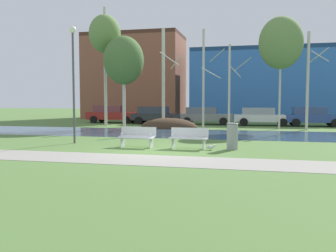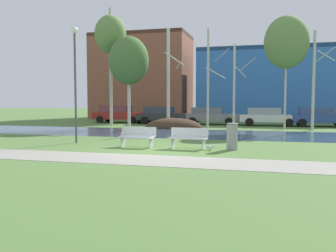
% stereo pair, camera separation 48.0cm
% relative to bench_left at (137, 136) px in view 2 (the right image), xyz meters
% --- Properties ---
extents(ground_plane, '(120.00, 120.00, 0.00)m').
position_rel_bench_left_xyz_m(ground_plane, '(1.12, 8.81, -0.47)').
color(ground_plane, '#517538').
extents(paved_path_strip, '(60.00, 2.18, 0.01)m').
position_rel_bench_left_xyz_m(paved_path_strip, '(1.12, -3.17, -0.47)').
color(paved_path_strip, gray).
rests_on(paved_path_strip, ground).
extents(river_band, '(80.00, 6.14, 0.01)m').
position_rel_bench_left_xyz_m(river_band, '(1.12, 6.86, -0.47)').
color(river_band, '#2D475B').
rests_on(river_band, ground).
extents(soil_mound, '(4.28, 2.60, 1.47)m').
position_rel_bench_left_xyz_m(soil_mound, '(-1.16, 11.12, -0.47)').
color(soil_mound, '#423021').
rests_on(soil_mound, ground).
extents(bench_left, '(1.62, 0.63, 0.87)m').
position_rel_bench_left_xyz_m(bench_left, '(0.00, 0.00, 0.00)').
color(bench_left, silver).
rests_on(bench_left, ground).
extents(bench_right, '(1.62, 0.63, 0.87)m').
position_rel_bench_left_xyz_m(bench_right, '(2.26, 0.00, 0.00)').
color(bench_right, silver).
rests_on(bench_right, ground).
extents(trash_bin, '(0.48, 0.48, 1.09)m').
position_rel_bench_left_xyz_m(trash_bin, '(4.04, 0.18, 0.09)').
color(trash_bin, gray).
rests_on(trash_bin, ground).
extents(seagull, '(0.40, 0.15, 0.25)m').
position_rel_bench_left_xyz_m(seagull, '(3.20, -0.17, -0.34)').
color(seagull, white).
rests_on(seagull, ground).
extents(streetlamp, '(0.32, 0.32, 5.46)m').
position_rel_bench_left_xyz_m(streetlamp, '(-3.34, 0.74, 3.16)').
color(streetlamp, '#4C4C51').
rests_on(streetlamp, ground).
extents(birch_far_left, '(2.47, 2.47, 9.24)m').
position_rel_bench_left_xyz_m(birch_far_left, '(-6.47, 11.92, 6.67)').
color(birch_far_left, beige).
rests_on(birch_far_left, ground).
extents(birch_left, '(3.00, 3.00, 6.81)m').
position_rel_bench_left_xyz_m(birch_left, '(-4.58, 10.94, 4.52)').
color(birch_left, beige).
rests_on(birch_left, ground).
extents(birch_center_left, '(1.58, 2.67, 7.46)m').
position_rel_bench_left_xyz_m(birch_center_left, '(-1.76, 12.04, 3.34)').
color(birch_center_left, beige).
rests_on(birch_center_left, ground).
extents(birch_center, '(1.57, 2.72, 7.02)m').
position_rel_bench_left_xyz_m(birch_center, '(1.46, 10.85, 3.11)').
color(birch_center, beige).
rests_on(birch_center, ground).
extents(birch_center_right, '(1.60, 2.33, 6.02)m').
position_rel_bench_left_xyz_m(birch_center_right, '(3.24, 11.57, 2.63)').
color(birch_center_right, beige).
rests_on(birch_center_right, ground).
extents(birch_right, '(3.05, 3.05, 7.87)m').
position_rel_bench_left_xyz_m(birch_right, '(6.70, 11.93, 5.56)').
color(birch_right, beige).
rests_on(birch_right, ground).
extents(birch_far_right, '(1.41, 2.56, 6.68)m').
position_rel_bench_left_xyz_m(birch_far_right, '(8.53, 11.52, 2.98)').
color(birch_far_right, beige).
rests_on(birch_far_right, ground).
extents(parked_van_nearest_red, '(4.67, 2.21, 1.56)m').
position_rel_bench_left_xyz_m(parked_van_nearest_red, '(-7.54, 15.95, 0.34)').
color(parked_van_nearest_red, maroon).
rests_on(parked_van_nearest_red, ground).
extents(parked_sedan_second_dark, '(4.33, 2.15, 1.48)m').
position_rel_bench_left_xyz_m(parked_sedan_second_dark, '(-3.28, 15.38, 0.31)').
color(parked_sedan_second_dark, '#282B30').
rests_on(parked_sedan_second_dark, ground).
extents(parked_hatch_third_grey, '(4.57, 2.06, 1.45)m').
position_rel_bench_left_xyz_m(parked_hatch_third_grey, '(0.93, 15.51, 0.29)').
color(parked_hatch_third_grey, slate).
rests_on(parked_hatch_third_grey, ground).
extents(parked_wagon_fourth_white, '(4.55, 2.08, 1.44)m').
position_rel_bench_left_xyz_m(parked_wagon_fourth_white, '(5.53, 15.16, 0.29)').
color(parked_wagon_fourth_white, silver).
rests_on(parked_wagon_fourth_white, ground).
extents(parked_suv_fifth_blue, '(4.35, 2.11, 1.50)m').
position_rel_bench_left_xyz_m(parked_suv_fifth_blue, '(9.40, 15.26, 0.31)').
color(parked_suv_fifth_blue, '#2D4793').
rests_on(parked_suv_fifth_blue, ground).
extents(building_brick_low, '(10.62, 6.22, 9.37)m').
position_rel_bench_left_xyz_m(building_brick_low, '(-8.19, 24.58, 4.21)').
color(building_brick_low, brown).
rests_on(building_brick_low, ground).
extents(building_blue_store, '(14.14, 6.29, 7.26)m').
position_rel_bench_left_xyz_m(building_blue_store, '(5.74, 24.06, 3.16)').
color(building_blue_store, '#3870C6').
rests_on(building_blue_store, ground).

